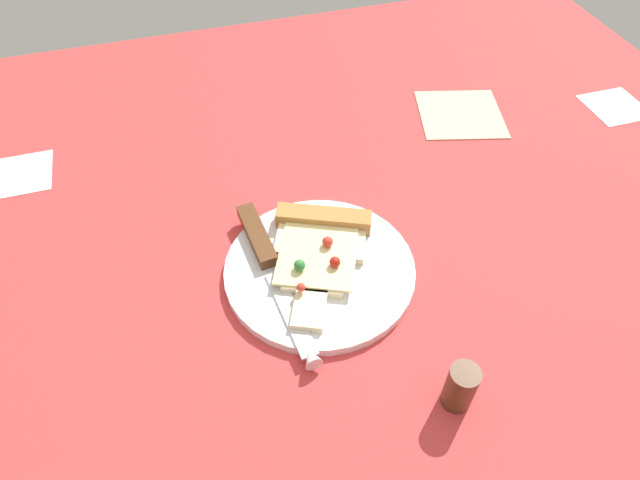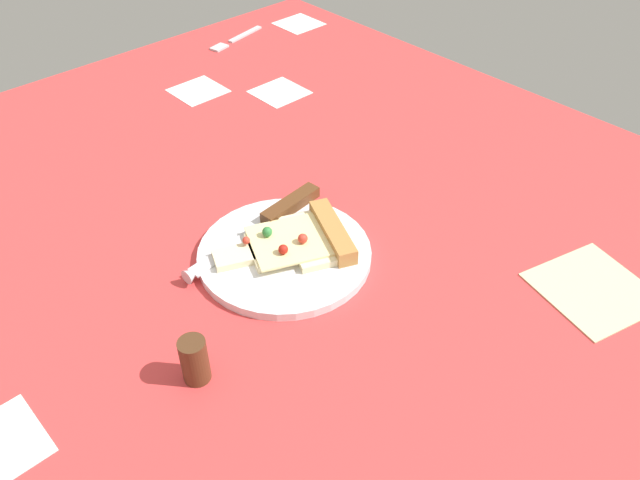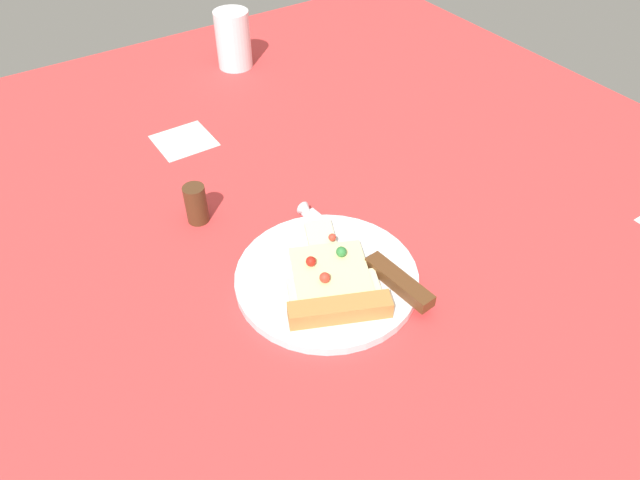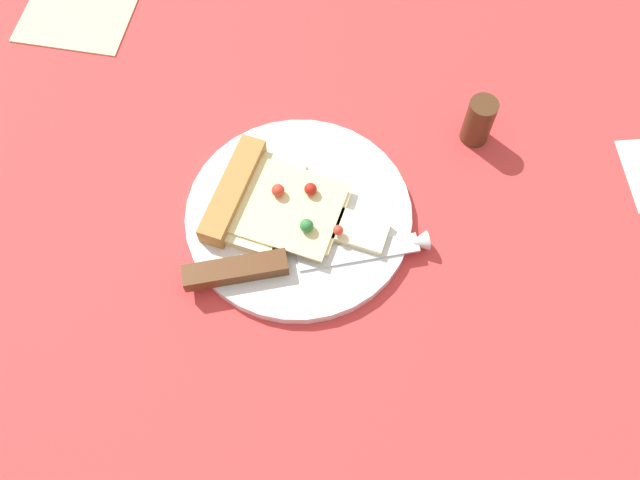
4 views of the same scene
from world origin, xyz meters
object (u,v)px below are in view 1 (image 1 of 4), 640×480
plate (317,270)px  pizza_slice (319,247)px  napkin (460,114)px  pepper_shaker (460,387)px  knife (269,262)px

plate → pizza_slice: size_ratio=1.20×
pizza_slice → napkin: pizza_slice is taller
pepper_shaker → plate: bearing=-156.0°
plate → napkin: bearing=128.0°
knife → pepper_shaker: size_ratio=4.21×
pizza_slice → pepper_shaker: 23.34cm
knife → pepper_shaker: pepper_shaker is taller
plate → pepper_shaker: bearing=24.0°
plate → knife: bearing=-109.5°
knife → napkin: (-22.55, 36.73, -1.62)cm
knife → napkin: 43.13cm
knife → pepper_shaker: (21.57, 14.14, 1.03)cm
plate → pizza_slice: (-2.34, 1.04, 1.42)cm
napkin → plate: bearing=-52.0°
pepper_shaker → knife: bearing=-146.7°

